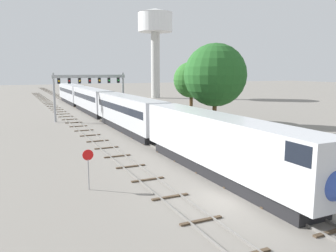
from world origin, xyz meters
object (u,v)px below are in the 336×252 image
Objects in this scene: trackside_tree_left at (215,75)px; trackside_tree_mid at (191,80)px; passenger_train at (106,105)px; signal_gantry at (90,85)px; water_tower at (155,28)px; trackside_tree_right at (215,69)px; stop_sign at (88,164)px.

trackside_tree_mid is at bearing 76.02° from trackside_tree_left.
passenger_train is 4.15m from signal_gantry.
water_tower is at bearing 56.99° from passenger_train.
signal_gantry is 0.46× the size of water_tower.
trackside_tree_right reaches higher than signal_gantry.
trackside_tree_right is (14.02, -11.68, 5.89)m from passenger_train.
passenger_train is 51.18m from water_tower.
trackside_tree_mid is 5.48m from trackside_tree_right.
trackside_tree_mid is at bearing -105.98° from water_tower.
trackside_tree_left is at bearing -61.92° from passenger_train.
signal_gantry is at bearing 150.97° from passenger_train.
trackside_tree_left is at bearing 36.92° from stop_sign.
stop_sign is at bearing -130.55° from trackside_tree_mid.
trackside_tree_mid is (12.66, -6.68, 4.12)m from passenger_train.
water_tower is 2.25× the size of trackside_tree_right.
passenger_train is at bearing 73.22° from stop_sign.
trackside_tree_right reaches higher than passenger_train.
passenger_train is at bearing 152.19° from trackside_tree_mid.
stop_sign is 0.24× the size of trackside_tree_left.
signal_gantry is 35.50m from stop_sign.
passenger_train is 31.43× the size of stop_sign.
passenger_train is 34.65m from stop_sign.
trackside_tree_left is (-16.30, -58.44, -13.09)m from water_tower.
signal_gantry is 20.95m from trackside_tree_right.
trackside_tree_left reaches higher than passenger_train.
trackside_tree_right is (16.27, -12.93, 2.64)m from signal_gantry.
trackside_tree_right is at bearing -38.47° from signal_gantry.
trackside_tree_mid is at bearing 49.45° from stop_sign.
water_tower is 9.10× the size of stop_sign.
water_tower is (26.07, 40.13, 18.15)m from passenger_train.
water_tower is at bearing 74.41° from trackside_tree_left.
trackside_tree_left reaches higher than signal_gantry.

